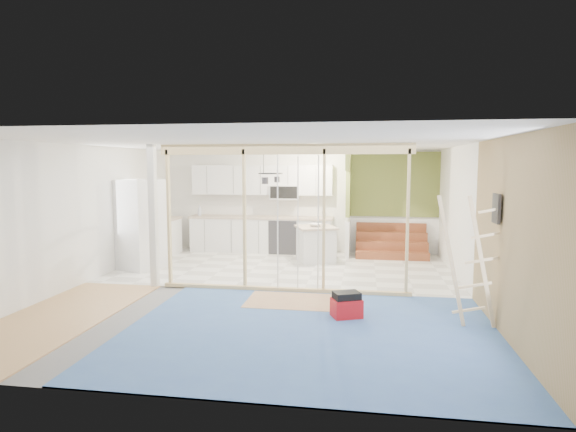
% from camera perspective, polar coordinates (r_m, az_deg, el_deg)
% --- Properties ---
extents(room, '(7.01, 8.01, 2.61)m').
position_cam_1_polar(room, '(8.40, -2.54, -0.30)').
color(room, slate).
rests_on(room, ground).
extents(floor_overlays, '(7.00, 8.00, 0.03)m').
position_cam_1_polar(floor_overlays, '(8.68, -1.94, -8.76)').
color(floor_overlays, white).
rests_on(floor_overlays, room).
extents(stud_frame, '(4.66, 0.14, 2.60)m').
position_cam_1_polar(stud_frame, '(8.43, -4.36, 1.80)').
color(stud_frame, '#CDBA7D').
rests_on(stud_frame, room).
extents(base_cabinets, '(4.45, 2.24, 0.93)m').
position_cam_1_polar(base_cabinets, '(12.12, -6.81, -2.33)').
color(base_cabinets, white).
rests_on(base_cabinets, room).
extents(upper_cabinets, '(3.60, 0.41, 0.85)m').
position_cam_1_polar(upper_cabinets, '(12.26, -2.85, 4.15)').
color(upper_cabinets, white).
rests_on(upper_cabinets, room).
extents(green_partition, '(2.25, 1.51, 2.60)m').
position_cam_1_polar(green_partition, '(11.91, 10.73, -0.23)').
color(green_partition, olive).
rests_on(green_partition, room).
extents(pot_rack, '(0.52, 0.52, 0.72)m').
position_cam_1_polar(pot_rack, '(10.26, -2.13, 4.76)').
color(pot_rack, black).
rests_on(pot_rack, room).
extents(sheathing_panel, '(0.02, 4.00, 2.60)m').
position_cam_1_polar(sheathing_panel, '(6.51, 25.08, -2.74)').
color(sheathing_panel, '#A07C56').
rests_on(sheathing_panel, room).
extents(electrical_panel, '(0.04, 0.30, 0.40)m').
position_cam_1_polar(electrical_panel, '(7.03, 23.47, 0.82)').
color(electrical_panel, '#37373C').
rests_on(electrical_panel, room).
extents(ceiling_light, '(0.32, 0.32, 0.08)m').
position_cam_1_polar(ceiling_light, '(11.18, 7.66, 7.61)').
color(ceiling_light, '#FFEABF').
rests_on(ceiling_light, room).
extents(fridge, '(1.09, 1.05, 1.92)m').
position_cam_1_polar(fridge, '(10.73, -17.17, -0.99)').
color(fridge, white).
rests_on(fridge, room).
extents(island, '(1.09, 1.09, 0.83)m').
position_cam_1_polar(island, '(11.08, 3.32, -3.38)').
color(island, white).
rests_on(island, room).
extents(bowl, '(0.36, 0.36, 0.07)m').
position_cam_1_polar(bowl, '(11.00, 3.24, -1.07)').
color(bowl, silver).
rests_on(bowl, island).
extents(soap_bottle_a, '(0.12, 0.12, 0.27)m').
position_cam_1_polar(soap_bottle_a, '(12.57, -10.43, 0.65)').
color(soap_bottle_a, silver).
rests_on(soap_bottle_a, base_cabinets).
extents(soap_bottle_b, '(0.10, 0.10, 0.19)m').
position_cam_1_polar(soap_bottle_b, '(12.08, 4.31, 0.33)').
color(soap_bottle_b, white).
rests_on(soap_bottle_b, base_cabinets).
extents(toolbox, '(0.50, 0.44, 0.39)m').
position_cam_1_polar(toolbox, '(7.19, 6.95, -10.50)').
color(toolbox, red).
rests_on(toolbox, room).
extents(ladder, '(0.97, 0.05, 1.81)m').
position_cam_1_polar(ladder, '(7.01, 20.82, -5.05)').
color(ladder, beige).
rests_on(ladder, room).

